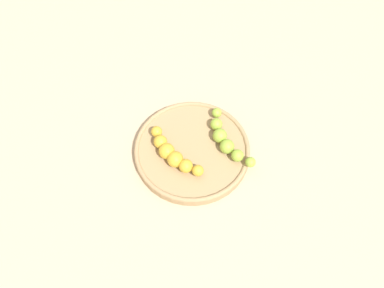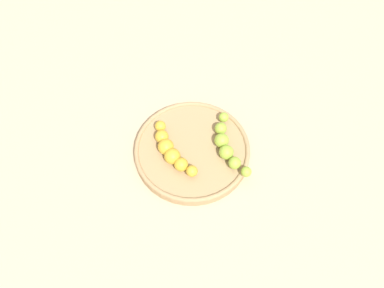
% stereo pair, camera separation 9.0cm
% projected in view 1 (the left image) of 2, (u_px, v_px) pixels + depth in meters
% --- Properties ---
extents(ground_plane, '(2.40, 2.40, 0.00)m').
position_uv_depth(ground_plane, '(192.00, 153.00, 0.93)').
color(ground_plane, tan).
extents(fruit_bowl, '(0.25, 0.25, 0.02)m').
position_uv_depth(fruit_bowl, '(192.00, 150.00, 0.92)').
color(fruit_bowl, '#A08259').
rests_on(fruit_bowl, ground_plane).
extents(banana_spotted, '(0.12, 0.11, 0.03)m').
position_uv_depth(banana_spotted, '(173.00, 154.00, 0.89)').
color(banana_spotted, gold).
rests_on(banana_spotted, fruit_bowl).
extents(banana_green, '(0.15, 0.09, 0.03)m').
position_uv_depth(banana_green, '(226.00, 140.00, 0.91)').
color(banana_green, '#8CAD38').
rests_on(banana_green, fruit_bowl).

